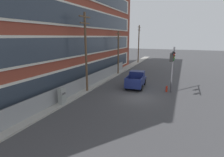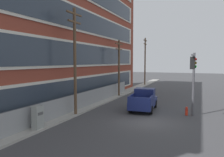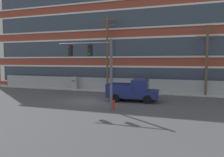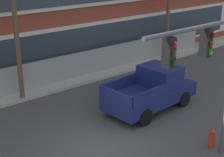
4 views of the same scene
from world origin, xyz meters
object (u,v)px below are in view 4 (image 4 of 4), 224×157
traffic_signal_mast (211,64)px  utility_pole_near_corner (13,2)px  pickup_truck_navy (152,90)px  fire_hydrant (212,138)px  utility_pole_midblock (169,0)px

traffic_signal_mast → utility_pole_near_corner: bearing=104.4°
pickup_truck_navy → fire_hydrant: 4.20m
traffic_signal_mast → pickup_truck_navy: 5.85m
pickup_truck_navy → utility_pole_midblock: size_ratio=0.66×
traffic_signal_mast → fire_hydrant: traffic_signal_mast is taller
pickup_truck_navy → utility_pole_near_corner: 7.98m
utility_pole_near_corner → utility_pole_midblock: bearing=0.6°
traffic_signal_mast → utility_pole_near_corner: utility_pole_near_corner is taller
utility_pole_near_corner → utility_pole_midblock: 11.33m
pickup_truck_navy → utility_pole_near_corner: size_ratio=0.54×
pickup_truck_navy → fire_hydrant: pickup_truck_navy is taller
utility_pole_midblock → fire_hydrant: bearing=-128.9°
traffic_signal_mast → utility_pole_near_corner: 10.02m
traffic_signal_mast → fire_hydrant: 3.81m
traffic_signal_mast → fire_hydrant: size_ratio=7.11×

